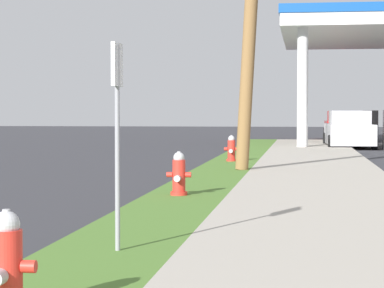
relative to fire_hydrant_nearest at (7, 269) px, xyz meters
name	(u,v)px	position (x,y,z in m)	size (l,w,h in m)	color
fire_hydrant_nearest	(7,269)	(0.00, 0.00, 0.00)	(0.42, 0.38, 0.74)	red
fire_hydrant_second	(179,176)	(-0.04, 8.08, 0.00)	(0.42, 0.38, 0.74)	red
fire_hydrant_third	(231,150)	(0.02, 17.47, 0.00)	(0.42, 0.37, 0.74)	red
street_sign_post	(117,103)	(0.17, 2.65, 1.19)	(0.05, 0.36, 2.12)	gray
car_red_by_near_pump	(342,126)	(4.21, 39.47, 0.28)	(1.96, 4.51, 1.57)	red
car_silver_by_far_pump	(349,131)	(3.98, 28.97, 0.28)	(2.07, 4.56, 1.57)	#BCBCC1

